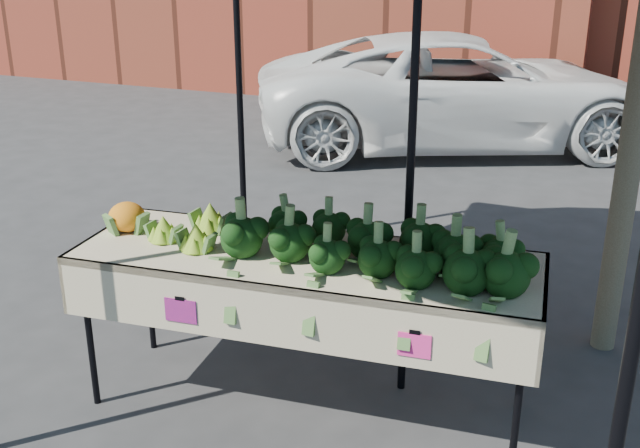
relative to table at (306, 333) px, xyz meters
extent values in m
plane|color=#2C2C2F|center=(-0.18, -0.03, -0.45)|extent=(90.00, 90.00, 0.00)
cube|color=beige|center=(0.00, 0.00, 0.00)|extent=(2.46, 1.01, 0.90)
cube|color=#F22D8C|center=(-0.52, -0.40, 0.25)|extent=(0.17, 0.01, 0.12)
cube|color=#F32E8E|center=(0.65, -0.40, 0.25)|extent=(0.17, 0.01, 0.12)
ellipsoid|color=black|center=(0.36, 0.03, 0.59)|extent=(1.55, 0.58, 0.27)
ellipsoid|color=#8ABF2F|center=(-0.67, -0.01, 0.55)|extent=(0.44, 0.48, 0.21)
ellipsoid|color=orange|center=(-1.05, -0.05, 0.54)|extent=(0.21, 0.21, 0.19)
camera|label=1|loc=(1.41, -3.27, 1.95)|focal=42.36mm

